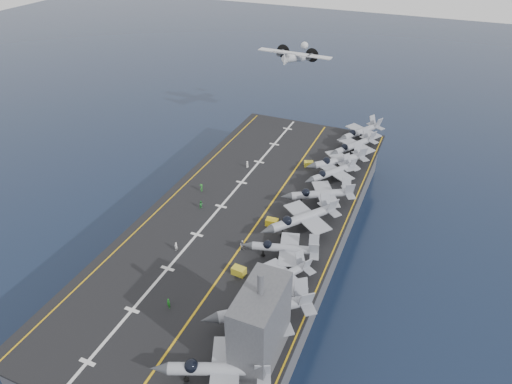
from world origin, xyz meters
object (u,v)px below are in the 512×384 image
at_px(tow_cart_a, 239,271).
at_px(transport_plane, 294,58).
at_px(fighter_jet_0, 218,368).
at_px(island_superstructure, 260,318).

relative_size(tow_cart_a, transport_plane, 0.10).
bearing_deg(transport_plane, fighter_jet_0, -76.36).
distance_m(fighter_jet_0, tow_cart_a, 20.14).
relative_size(island_superstructure, fighter_jet_0, 0.83).
height_order(tow_cart_a, transport_plane, transport_plane).
bearing_deg(fighter_jet_0, tow_cart_a, 107.52).
bearing_deg(fighter_jet_0, island_superstructure, 58.97).
bearing_deg(tow_cart_a, island_superstructure, -55.18).
bearing_deg(island_superstructure, transport_plane, 106.46).
relative_size(fighter_jet_0, transport_plane, 0.78).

